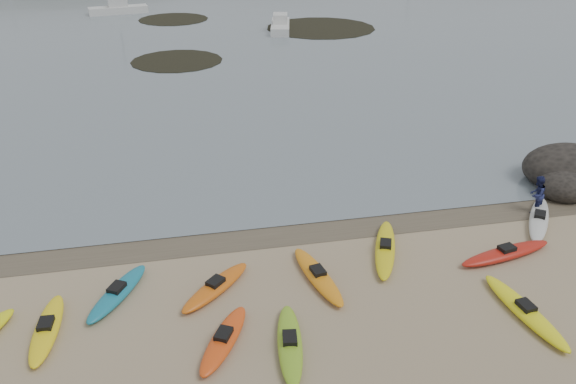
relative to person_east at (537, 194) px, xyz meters
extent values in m
plane|color=tan|center=(-10.00, 0.82, -0.79)|extent=(600.00, 600.00, 0.00)
plane|color=brown|center=(-10.00, 0.52, -0.78)|extent=(60.00, 60.00, 0.00)
ellipsoid|color=#EA4B14|center=(-13.07, -5.20, -0.62)|extent=(2.01, 2.98, 0.34)
ellipsoid|color=red|center=(-2.86, -2.77, -0.62)|extent=(3.89, 1.47, 0.34)
ellipsoid|color=yellow|center=(-18.08, -3.75, -0.62)|extent=(0.85, 3.21, 0.34)
ellipsoid|color=silver|center=(-0.32, -0.85, -0.62)|extent=(2.83, 3.52, 0.34)
ellipsoid|color=orange|center=(-9.71, -2.77, -0.62)|extent=(1.36, 3.58, 0.34)
ellipsoid|color=teal|center=(-16.18, -2.40, -0.62)|extent=(2.15, 3.10, 0.34)
ellipsoid|color=#FDF815|center=(-3.97, -5.75, -0.62)|extent=(1.14, 3.86, 0.34)
ellipsoid|color=orange|center=(-13.09, -2.71, -0.62)|extent=(2.71, 2.73, 0.34)
ellipsoid|color=#85BA25|center=(-11.26, -5.73, -0.62)|extent=(1.17, 3.40, 0.34)
ellipsoid|color=yellow|center=(-6.95, -1.67, -0.62)|extent=(2.08, 3.86, 0.34)
imported|color=navy|center=(0.00, 0.00, 0.00)|extent=(0.97, 0.93, 1.57)
ellipsoid|color=black|center=(3.00, 2.30, -0.49)|extent=(4.01, 3.12, 2.00)
ellipsoid|color=black|center=(2.00, 1.00, -0.59)|extent=(2.23, 2.00, 1.34)
cylinder|color=black|center=(-13.64, 26.91, -0.76)|extent=(7.10, 7.10, 0.04)
cylinder|color=black|center=(0.51, 36.97, -0.76)|extent=(10.61, 10.61, 0.04)
cylinder|color=black|center=(-13.58, 44.24, -0.76)|extent=(7.22, 7.22, 0.04)
cube|color=silver|center=(-19.43, 48.79, -0.35)|extent=(6.47, 2.85, 0.88)
cube|color=silver|center=(-3.61, 36.45, -0.36)|extent=(2.87, 6.26, 0.85)
camera|label=1|loc=(-13.67, -17.48, 10.50)|focal=35.00mm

